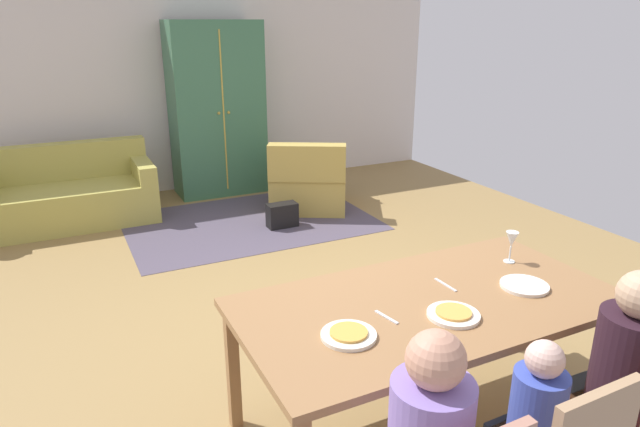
# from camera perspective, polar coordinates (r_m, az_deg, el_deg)

# --- Properties ---
(ground_plane) EXTENTS (7.10, 6.27, 0.02)m
(ground_plane) POSITION_cam_1_polar(r_m,az_deg,el_deg) (4.72, -4.29, -7.18)
(ground_plane) COLOR olive
(back_wall) EXTENTS (7.10, 0.10, 2.70)m
(back_wall) POSITION_cam_1_polar(r_m,az_deg,el_deg) (7.33, -14.19, 12.88)
(back_wall) COLOR silver
(back_wall) RESTS_ON ground_plane
(dining_table) EXTENTS (1.94, 1.00, 0.76)m
(dining_table) POSITION_cam_1_polar(r_m,az_deg,el_deg) (2.90, 11.16, -9.87)
(dining_table) COLOR olive
(dining_table) RESTS_ON ground_plane
(plate_near_man) EXTENTS (0.25, 0.25, 0.02)m
(plate_near_man) POSITION_cam_1_polar(r_m,az_deg,el_deg) (2.51, 2.96, -12.39)
(plate_near_man) COLOR silver
(plate_near_man) RESTS_ON dining_table
(pizza_near_man) EXTENTS (0.17, 0.17, 0.01)m
(pizza_near_man) POSITION_cam_1_polar(r_m,az_deg,el_deg) (2.51, 2.97, -12.10)
(pizza_near_man) COLOR gold
(pizza_near_man) RESTS_ON plate_near_man
(plate_near_child) EXTENTS (0.25, 0.25, 0.02)m
(plate_near_child) POSITION_cam_1_polar(r_m,az_deg,el_deg) (2.74, 13.54, -10.09)
(plate_near_child) COLOR white
(plate_near_child) RESTS_ON dining_table
(pizza_near_child) EXTENTS (0.17, 0.17, 0.01)m
(pizza_near_child) POSITION_cam_1_polar(r_m,az_deg,el_deg) (2.73, 13.57, -9.81)
(pizza_near_child) COLOR gold
(pizza_near_child) RESTS_ON plate_near_child
(plate_near_woman) EXTENTS (0.25, 0.25, 0.02)m
(plate_near_woman) POSITION_cam_1_polar(r_m,az_deg,el_deg) (3.13, 20.26, -6.97)
(plate_near_woman) COLOR silver
(plate_near_woman) RESTS_ON dining_table
(wine_glass) EXTENTS (0.07, 0.07, 0.19)m
(wine_glass) POSITION_cam_1_polar(r_m,az_deg,el_deg) (3.37, 19.09, -2.66)
(wine_glass) COLOR silver
(wine_glass) RESTS_ON dining_table
(fork) EXTENTS (0.04, 0.15, 0.01)m
(fork) POSITION_cam_1_polar(r_m,az_deg,el_deg) (2.68, 6.84, -10.53)
(fork) COLOR silver
(fork) RESTS_ON dining_table
(knife) EXTENTS (0.02, 0.17, 0.01)m
(knife) POSITION_cam_1_polar(r_m,az_deg,el_deg) (3.03, 12.77, -7.16)
(knife) COLOR silver
(knife) RESTS_ON dining_table
(person_woman) EXTENTS (0.30, 0.40, 1.11)m
(person_woman) POSITION_cam_1_polar(r_m,az_deg,el_deg) (2.94, 28.05, -15.63)
(person_woman) COLOR #35424D
(person_woman) RESTS_ON ground_plane
(area_rug) EXTENTS (2.60, 1.80, 0.01)m
(area_rug) POSITION_cam_1_polar(r_m,az_deg,el_deg) (6.13, -7.22, -0.81)
(area_rug) COLOR #4D4454
(area_rug) RESTS_ON ground_plane
(couch) EXTENTS (1.77, 0.86, 0.82)m
(couch) POSITION_cam_1_polar(r_m,az_deg,el_deg) (6.57, -24.48, 1.70)
(couch) COLOR #A99F48
(couch) RESTS_ON ground_plane
(armchair) EXTENTS (1.16, 1.16, 0.82)m
(armchair) POSITION_cam_1_polar(r_m,az_deg,el_deg) (6.44, -1.16, 3.28)
(armchair) COLOR #B19645
(armchair) RESTS_ON ground_plane
(armoire) EXTENTS (1.10, 0.59, 2.10)m
(armoire) POSITION_cam_1_polar(r_m,az_deg,el_deg) (7.08, -10.54, 10.47)
(armoire) COLOR #3A6C4C
(armoire) RESTS_ON ground_plane
(handbag) EXTENTS (0.32, 0.16, 0.26)m
(handbag) POSITION_cam_1_polar(r_m,az_deg,el_deg) (5.91, -3.91, -0.18)
(handbag) COLOR black
(handbag) RESTS_ON ground_plane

